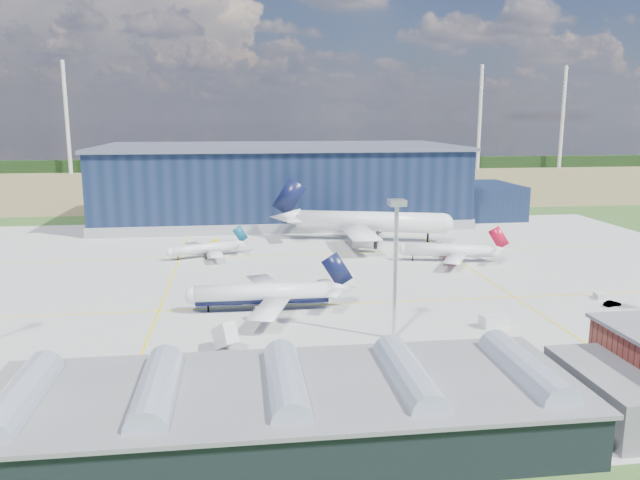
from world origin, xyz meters
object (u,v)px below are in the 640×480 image
at_px(airliner_widebody, 370,211).
at_px(airliner_regional, 204,243).
at_px(gse_van_a, 495,321).
at_px(gse_cart_a, 600,296).
at_px(hangar, 288,186).
at_px(gse_van_b, 345,275).
at_px(airliner_red, 448,244).
at_px(light_mast_center, 396,247).
at_px(gse_tug_c, 215,242).
at_px(airliner_navy, 262,283).
at_px(car_b, 612,304).
at_px(airstair, 225,342).

bearing_deg(airliner_widebody, airliner_regional, -145.31).
distance_m(gse_van_a, gse_cart_a, 30.79).
height_order(hangar, gse_van_b, hangar).
distance_m(airliner_red, airliner_widebody, 32.37).
xyz_separation_m(airliner_regional, gse_van_b, (32.24, -26.59, -2.63)).
bearing_deg(hangar, light_mast_center, -86.70).
bearing_deg(gse_van_a, airliner_widebody, -8.83).
bearing_deg(gse_tug_c, airliner_navy, -66.50).
height_order(gse_cart_a, car_b, gse_cart_a).
bearing_deg(hangar, airliner_navy, -97.21).
bearing_deg(car_b, airliner_red, 12.76).
bearing_deg(airliner_navy, airliner_regional, -73.74).
bearing_deg(gse_tug_c, gse_cart_a, -26.02).
relative_size(light_mast_center, airliner_widebody, 0.43).
distance_m(airliner_navy, airliner_red, 58.58).
xyz_separation_m(light_mast_center, gse_tug_c, (-31.62, 81.93, -14.81)).
relative_size(light_mast_center, airliner_regional, 1.01).
distance_m(gse_tug_c, airstair, 84.56).
xyz_separation_m(gse_van_b, car_b, (47.34, -26.52, -0.50)).
distance_m(airliner_red, airliner_regional, 61.99).
height_order(light_mast_center, airliner_red, light_mast_center).
bearing_deg(airliner_red, airliner_regional, 1.02).
height_order(airliner_widebody, gse_tug_c, airliner_widebody).
bearing_deg(airstair, light_mast_center, -19.54).
bearing_deg(airliner_regional, gse_cart_a, 126.52).
relative_size(airliner_navy, airliner_regional, 1.42).
relative_size(airliner_regional, gse_van_a, 4.32).
bearing_deg(hangar, gse_van_b, -86.17).
height_order(hangar, gse_van_a, hangar).
xyz_separation_m(airliner_widebody, gse_cart_a, (33.47, -64.07, -8.21)).
height_order(airliner_red, gse_van_b, airliner_red).
bearing_deg(airliner_red, light_mast_center, 75.56).
distance_m(gse_cart_a, gse_van_b, 52.48).
bearing_deg(airliner_navy, hangar, -96.37).
distance_m(hangar, airliner_red, 80.74).
bearing_deg(airliner_regional, hangar, -136.33).
height_order(gse_van_a, gse_van_b, gse_van_a).
bearing_deg(gse_van_b, airliner_red, 9.38).
relative_size(airliner_red, airliner_regional, 1.22).
relative_size(light_mast_center, gse_van_b, 4.93).
bearing_deg(gse_tug_c, gse_van_a, -43.51).
distance_m(light_mast_center, airliner_navy, 29.26).
height_order(airliner_navy, gse_tug_c, airliner_navy).
bearing_deg(airliner_widebody, gse_tug_c, -165.60).
bearing_deg(gse_cart_a, gse_van_a, -143.78).
height_order(airliner_regional, car_b, airliner_regional).
bearing_deg(gse_tug_c, airstair, -73.23).
height_order(gse_van_b, gse_tug_c, gse_van_b).
relative_size(hangar, airstair, 27.61).
bearing_deg(airliner_red, gse_cart_a, 131.96).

